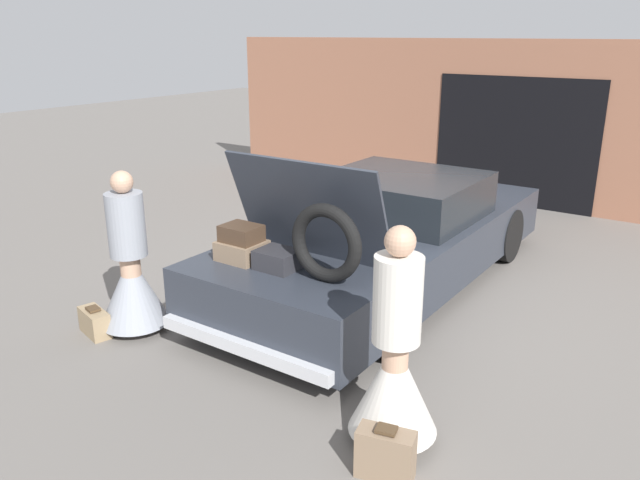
{
  "coord_description": "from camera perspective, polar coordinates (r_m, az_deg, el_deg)",
  "views": [
    {
      "loc": [
        3.34,
        -6.25,
        2.91
      ],
      "look_at": [
        0.0,
        -1.42,
        0.94
      ],
      "focal_mm": 35.0,
      "sensor_mm": 36.0,
      "label": 1
    }
  ],
  "objects": [
    {
      "name": "suitcase_beside_right_person",
      "position": [
        4.5,
        6.0,
        -18.88
      ],
      "size": [
        0.43,
        0.27,
        0.39
      ],
      "color": "#8C7259",
      "rests_on": "ground_plane"
    },
    {
      "name": "suitcase_beside_left_person",
      "position": [
        6.71,
        -19.91,
        -7.08
      ],
      "size": [
        0.44,
        0.28,
        0.29
      ],
      "color": "#9E8460",
      "rests_on": "ground_plane"
    },
    {
      "name": "garage_wall_back",
      "position": [
        11.36,
        17.58,
        10.0
      ],
      "size": [
        12.0,
        0.14,
        2.8
      ],
      "color": "#9E664C",
      "rests_on": "ground_plane"
    },
    {
      "name": "ground_plane",
      "position": [
        7.66,
        6.09,
        -3.91
      ],
      "size": [
        40.0,
        40.0,
        0.0
      ],
      "primitive_type": "plane",
      "color": "slate"
    },
    {
      "name": "person_right",
      "position": [
        4.64,
        6.84,
        -11.57
      ],
      "size": [
        0.66,
        0.66,
        1.67
      ],
      "rotation": [
        0.0,
        0.0,
        1.81
      ],
      "color": "tan",
      "rests_on": "ground_plane"
    },
    {
      "name": "car",
      "position": [
        7.46,
        6.27,
        0.3
      ],
      "size": [
        2.04,
        5.27,
        1.81
      ],
      "color": "#2D333D",
      "rests_on": "ground_plane"
    },
    {
      "name": "person_left",
      "position": [
        6.53,
        -16.86,
        -3.16
      ],
      "size": [
        0.7,
        0.7,
        1.66
      ],
      "rotation": [
        0.0,
        0.0,
        -1.61
      ],
      "color": "tan",
      "rests_on": "ground_plane"
    }
  ]
}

